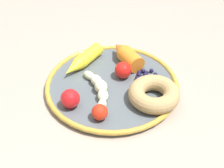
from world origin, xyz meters
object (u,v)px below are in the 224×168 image
banana (99,88)px  blueberry_pile (146,76)px  tomato_near (100,112)px  tomato_far (70,99)px  donut (154,94)px  carrot_orange (126,55)px  carrot_yellow (83,61)px  tomato_mid (123,70)px  plate (112,85)px  dining_table (96,101)px

banana → blueberry_pile: size_ratio=2.41×
tomato_near → tomato_far: (-0.06, 0.04, 0.00)m
banana → donut: size_ratio=1.21×
carrot_orange → carrot_yellow: (-0.11, -0.02, -0.00)m
banana → tomato_mid: (0.06, 0.05, 0.01)m
plate → blueberry_pile: blueberry_pile is taller
plate → tomato_far: (-0.09, -0.07, 0.02)m
dining_table → banana: bearing=-80.1°
plate → carrot_yellow: size_ratio=2.52×
donut → blueberry_pile: bearing=96.5°
dining_table → carrot_yellow: 0.12m
donut → tomato_near: (-0.12, -0.05, -0.00)m
plate → tomato_far: 0.12m
banana → blueberry_pile: banana is taller
plate → carrot_yellow: 0.11m
donut → tomato_near: size_ratio=3.27×
blueberry_pile → tomato_near: 0.17m
dining_table → plate: (0.04, -0.04, 0.09)m
blueberry_pile → carrot_orange: bearing=122.4°
donut → tomato_near: bearing=-156.2°
donut → tomato_mid: tomato_mid is taller
carrot_orange → plate: bearing=-113.2°
dining_table → blueberry_pile: (0.13, -0.02, 0.10)m
carrot_yellow → blueberry_pile: 0.17m
banana → tomato_mid: bearing=42.6°
carrot_orange → tomato_near: (-0.07, -0.20, -0.00)m
dining_table → tomato_near: 0.19m
donut → dining_table: bearing=143.4°
tomato_near → tomato_far: 0.08m
carrot_orange → tomato_mid: carrot_orange is taller
banana → tomato_far: bearing=-144.0°
carrot_yellow → tomato_mid: size_ratio=3.07×
plate → carrot_orange: size_ratio=2.78×
donut → tomato_near: 0.13m
donut → tomato_far: (-0.19, -0.01, 0.00)m
carrot_orange → carrot_yellow: 0.11m
banana → tomato_mid: size_ratio=3.39×
carrot_yellow → blueberry_pile: (0.16, -0.05, -0.01)m
carrot_orange → blueberry_pile: 0.09m
carrot_orange → tomato_near: carrot_orange is taller
carrot_yellow → donut: donut is taller
plate → donut: bearing=-32.2°
banana → tomato_near: size_ratio=3.95×
plate → blueberry_pile: (0.08, 0.02, 0.01)m
dining_table → blueberry_pile: blueberry_pile is taller
plate → tomato_far: tomato_far is taller
plate → carrot_orange: carrot_orange is taller
blueberry_pile → banana: bearing=-157.9°
tomato_near → tomato_far: bearing=148.5°
donut → tomato_mid: size_ratio=2.81×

